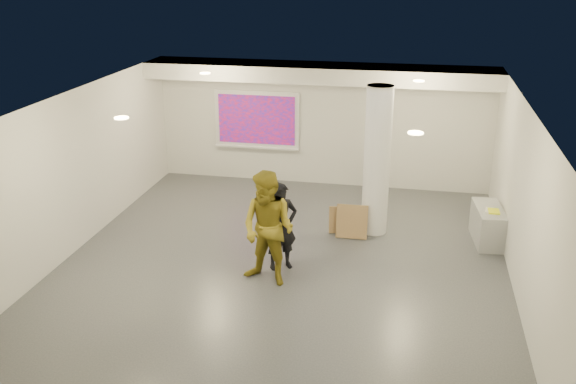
% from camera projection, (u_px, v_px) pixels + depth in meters
% --- Properties ---
extents(floor, '(8.00, 9.00, 0.01)m').
position_uv_depth(floor, '(284.00, 263.00, 11.74)').
color(floor, '#383C41').
rests_on(floor, ground).
extents(ceiling, '(8.00, 9.00, 0.01)m').
position_uv_depth(ceiling, '(283.00, 102.00, 10.70)').
color(ceiling, white).
rests_on(ceiling, floor).
extents(wall_back, '(8.00, 0.01, 3.00)m').
position_uv_depth(wall_back, '(322.00, 124.00, 15.35)').
color(wall_back, silver).
rests_on(wall_back, floor).
extents(wall_front, '(8.00, 0.01, 3.00)m').
position_uv_depth(wall_front, '(200.00, 321.00, 7.08)').
color(wall_front, silver).
rests_on(wall_front, floor).
extents(wall_left, '(0.01, 9.00, 3.00)m').
position_uv_depth(wall_left, '(74.00, 172.00, 11.97)').
color(wall_left, silver).
rests_on(wall_left, floor).
extents(wall_right, '(0.01, 9.00, 3.00)m').
position_uv_depth(wall_right, '(523.00, 203.00, 10.47)').
color(wall_right, silver).
rests_on(wall_right, floor).
extents(soffit_band, '(8.00, 1.10, 0.36)m').
position_uv_depth(soffit_band, '(319.00, 73.00, 14.39)').
color(soffit_band, silver).
rests_on(soffit_band, ceiling).
extents(downlight_nw, '(0.22, 0.22, 0.02)m').
position_uv_depth(downlight_nw, '(205.00, 73.00, 13.41)').
color(downlight_nw, '#FFDF90').
rests_on(downlight_nw, ceiling).
extents(downlight_ne, '(0.22, 0.22, 0.02)m').
position_uv_depth(downlight_ne, '(419.00, 81.00, 12.59)').
color(downlight_ne, '#FFDF90').
rests_on(downlight_ne, ceiling).
extents(downlight_sw, '(0.22, 0.22, 0.02)m').
position_uv_depth(downlight_sw, '(121.00, 118.00, 9.74)').
color(downlight_sw, '#FFDF90').
rests_on(downlight_sw, ceiling).
extents(downlight_se, '(0.22, 0.22, 0.02)m').
position_uv_depth(downlight_se, '(416.00, 133.00, 8.92)').
color(downlight_se, '#FFDF90').
rests_on(downlight_se, ceiling).
extents(column, '(0.52, 0.52, 3.00)m').
position_uv_depth(column, '(377.00, 161.00, 12.59)').
color(column, white).
rests_on(column, floor).
extents(projection_screen, '(2.10, 0.13, 1.42)m').
position_uv_depth(projection_screen, '(257.00, 120.00, 15.60)').
color(projection_screen, white).
rests_on(projection_screen, wall_back).
extents(credenza, '(0.62, 1.24, 0.70)m').
position_uv_depth(credenza, '(488.00, 225.00, 12.53)').
color(credenza, gray).
rests_on(credenza, floor).
extents(papers_stack, '(0.27, 0.32, 0.02)m').
position_uv_depth(papers_stack, '(492.00, 211.00, 12.27)').
color(papers_stack, silver).
rests_on(papers_stack, credenza).
extents(postit_pad, '(0.21, 0.28, 0.03)m').
position_uv_depth(postit_pad, '(494.00, 211.00, 12.23)').
color(postit_pad, '#F3FF1B').
rests_on(postit_pad, credenza).
extents(cardboard_back, '(0.62, 0.25, 0.67)m').
position_uv_depth(cardboard_back, '(352.00, 222.00, 12.73)').
color(cardboard_back, olive).
rests_on(cardboard_back, floor).
extents(cardboard_front, '(0.52, 0.22, 0.55)m').
position_uv_depth(cardboard_front, '(341.00, 220.00, 12.96)').
color(cardboard_front, olive).
rests_on(cardboard_front, floor).
extents(woman, '(0.70, 0.64, 1.60)m').
position_uv_depth(woman, '(281.00, 226.00, 11.32)').
color(woman, black).
rests_on(woman, floor).
extents(man, '(1.15, 1.01, 1.99)m').
position_uv_depth(man, '(268.00, 229.00, 10.74)').
color(man, olive).
rests_on(man, floor).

